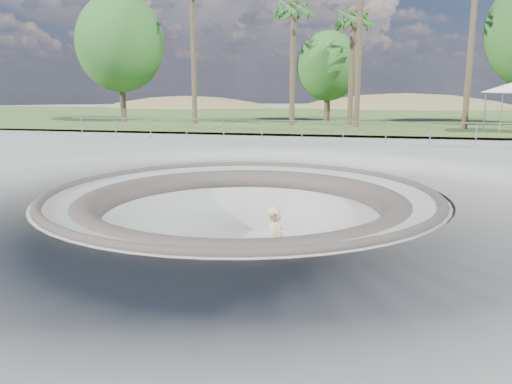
% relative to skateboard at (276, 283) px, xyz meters
% --- Properties ---
extents(ground, '(180.00, 180.00, 0.00)m').
position_rel_skateboard_xyz_m(ground, '(-1.19, 1.50, 1.84)').
color(ground, gray).
rests_on(ground, ground).
extents(skate_bowl, '(14.00, 14.00, 4.10)m').
position_rel_skateboard_xyz_m(skate_bowl, '(-1.19, 1.50, 0.01)').
color(skate_bowl, gray).
rests_on(skate_bowl, ground).
extents(grass_strip, '(180.00, 36.00, 0.12)m').
position_rel_skateboard_xyz_m(grass_strip, '(-1.19, 35.50, 2.06)').
color(grass_strip, '#3D5321').
rests_on(grass_strip, ground).
extents(distant_hills, '(103.20, 45.00, 28.60)m').
position_rel_skateboard_xyz_m(distant_hills, '(2.59, 58.67, -5.18)').
color(distant_hills, olive).
rests_on(distant_hills, ground).
extents(safety_railing, '(25.00, 0.06, 1.03)m').
position_rel_skateboard_xyz_m(safety_railing, '(-1.19, 13.50, 2.53)').
color(safety_railing, gray).
rests_on(safety_railing, ground).
extents(skateboard, '(0.78, 0.25, 0.08)m').
position_rel_skateboard_xyz_m(skateboard, '(0.00, 0.00, 0.00)').
color(skateboard, brown).
rests_on(skateboard, ground).
extents(skater, '(0.59, 0.76, 1.84)m').
position_rel_skateboard_xyz_m(skater, '(-0.00, -0.00, 0.94)').
color(skater, beige).
rests_on(skater, skateboard).
extents(palm_b, '(2.60, 2.60, 8.90)m').
position_rel_skateboard_xyz_m(palm_b, '(-3.12, 22.91, 9.63)').
color(palm_b, brown).
rests_on(palm_b, ground).
extents(palm_d, '(2.60, 2.60, 8.30)m').
position_rel_skateboard_xyz_m(palm_d, '(0.72, 23.94, 9.06)').
color(palm_d, brown).
rests_on(palm_d, ground).
extents(bushy_tree_left, '(6.52, 5.93, 9.41)m').
position_rel_skateboard_xyz_m(bushy_tree_left, '(-16.13, 24.01, 7.85)').
color(bushy_tree_left, brown).
rests_on(bushy_tree_left, ground).
extents(bushy_tree_mid, '(4.69, 4.26, 6.76)m').
position_rel_skateboard_xyz_m(bushy_tree_mid, '(-1.13, 27.44, 6.20)').
color(bushy_tree_mid, brown).
rests_on(bushy_tree_mid, ground).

